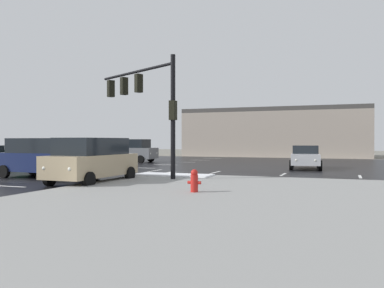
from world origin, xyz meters
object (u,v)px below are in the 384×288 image
(suv_grey, at_px, (129,150))
(suv_green, at_px, (37,152))
(suv_tan, at_px, (92,159))
(sedan_silver, at_px, (305,156))
(fire_hydrant, at_px, (194,181))
(suv_navy, at_px, (43,157))
(traffic_signal_mast, at_px, (147,96))

(suv_grey, distance_m, suv_green, 8.29)
(suv_tan, xyz_separation_m, suv_grey, (-7.25, 16.04, 0.00))
(sedan_silver, bearing_deg, suv_green, -81.87)
(suv_tan, relative_size, suv_grey, 1.00)
(fire_hydrant, height_order, suv_grey, suv_grey)
(fire_hydrant, distance_m, suv_navy, 10.32)
(fire_hydrant, bearing_deg, suv_tan, 159.22)
(traffic_signal_mast, xyz_separation_m, suv_tan, (-1.16, -3.01, -3.10))
(suv_tan, distance_m, suv_navy, 4.24)
(traffic_signal_mast, distance_m, suv_green, 13.54)
(fire_hydrant, bearing_deg, suv_green, 146.99)
(suv_green, bearing_deg, sedan_silver, -75.68)
(suv_green, height_order, suv_navy, same)
(suv_navy, bearing_deg, suv_grey, 105.51)
(suv_grey, bearing_deg, fire_hydrant, -55.19)
(suv_grey, height_order, suv_green, same)
(traffic_signal_mast, relative_size, suv_grey, 1.20)
(sedan_silver, bearing_deg, fire_hydrant, -14.31)
(traffic_signal_mast, bearing_deg, fire_hydrant, 159.37)
(suv_tan, bearing_deg, sedan_silver, 148.57)
(fire_hydrant, distance_m, suv_tan, 6.09)
(traffic_signal_mast, xyz_separation_m, sedan_silver, (6.93, 10.04, -3.34))
(suv_green, bearing_deg, suv_navy, -135.52)
(traffic_signal_mast, xyz_separation_m, suv_green, (-11.96, 5.54, -3.10))
(sedan_silver, height_order, suv_grey, suv_grey)
(suv_tan, height_order, suv_green, same)
(fire_hydrant, bearing_deg, traffic_signal_mast, 131.15)
(fire_hydrant, height_order, suv_navy, suv_navy)
(traffic_signal_mast, xyz_separation_m, fire_hydrant, (4.51, -5.16, -3.65))
(sedan_silver, bearing_deg, suv_tan, -37.07)
(traffic_signal_mast, xyz_separation_m, suv_grey, (-8.41, 13.03, -3.10))
(suv_grey, height_order, suv_navy, same)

